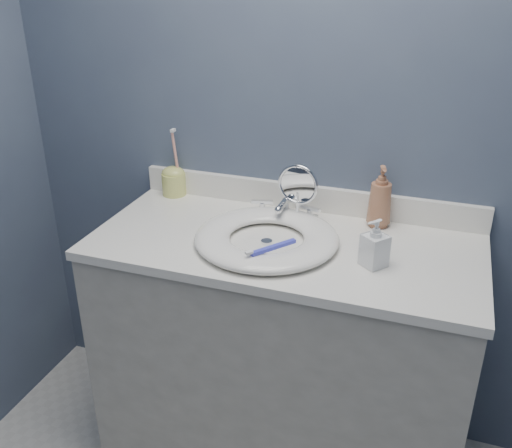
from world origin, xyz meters
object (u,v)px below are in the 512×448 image
at_px(soap_bottle_clear, 375,243).
at_px(makeup_mirror, 298,191).
at_px(toothbrush_holder, 174,180).
at_px(soap_bottle_amber, 380,197).

bearing_deg(soap_bottle_clear, makeup_mirror, -177.29).
relative_size(soap_bottle_clear, toothbrush_holder, 0.57).
height_order(makeup_mirror, soap_bottle_clear, makeup_mirror).
bearing_deg(toothbrush_holder, soap_bottle_amber, -1.83).
relative_size(soap_bottle_amber, soap_bottle_clear, 1.43).
bearing_deg(soap_bottle_clear, soap_bottle_amber, 134.26).
height_order(makeup_mirror, toothbrush_holder, toothbrush_holder).
bearing_deg(toothbrush_holder, makeup_mirror, -10.11).
relative_size(makeup_mirror, soap_bottle_amber, 1.00).
distance_m(makeup_mirror, soap_bottle_clear, 0.36).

